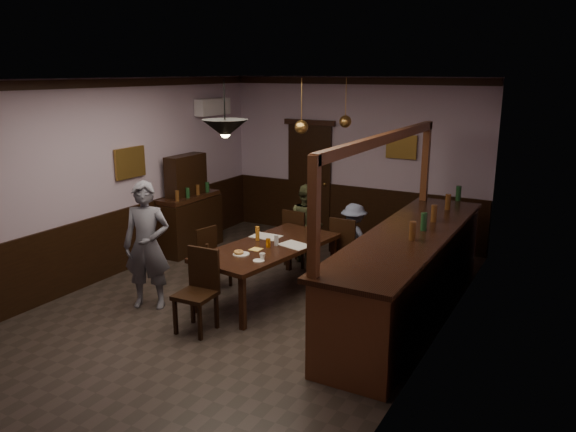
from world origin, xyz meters
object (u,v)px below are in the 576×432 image
Objects in this scene: sideboard at (189,213)px; pendant_iron at (225,129)px; bar_counter at (408,272)px; dining_table at (268,250)px; person_standing at (147,246)px; soda_can at (268,243)px; chair_far_right at (345,245)px; person_seated_left at (307,223)px; pendant_brass_mid at (301,127)px; chair_far_left at (297,235)px; person_seated_right at (354,239)px; coffee_cup at (262,256)px; chair_side at (212,255)px; pendant_brass_far at (345,122)px; chair_near at (199,286)px.

pendant_iron is (2.18, -1.93, 1.74)m from sideboard.
dining_table is at bearing -170.73° from bar_counter.
person_standing reaches higher than soda_can.
sideboard reaches higher than dining_table.
chair_far_right is 0.73× the size of person_seated_left.
chair_far_right is 1.18× the size of pendant_brass_mid.
chair_far_left is at bearing 108.22° from person_seated_left.
chair_far_left is 0.85× the size of person_seated_right.
coffee_cup is 0.12× the size of pendant_iron.
person_seated_left reaches higher than coffee_cup.
person_seated_left is 2.97m from pendant_iron.
soda_can is at bearing -60.51° from dining_table.
pendant_iron is at bearing -41.47° from sideboard.
chair_side is 1.04m from soda_can.
chair_side is 1.08× the size of pendant_brass_far.
pendant_iron is 0.85× the size of pendant_brass_mid.
soda_can is 1.80m from pendant_brass_mid.
coffee_cup is 1.68m from pendant_iron.
pendant_brass_mid is at bearing 107.23° from coffee_cup.
chair_side reaches higher than coffee_cup.
pendant_brass_far reaches higher than chair_far_right.
pendant_iron reaches higher than chair_far_right.
person_seated_right is at bearing 69.42° from chair_near.
person_seated_left is 2.13m from sideboard.
chair_far_left is at bearing 88.04° from chair_near.
person_standing is at bearing 50.31° from chair_far_right.
person_seated_left is at bearing -131.23° from pendant_brass_far.
sideboard is at bearing 19.61° from person_seated_right.
person_standing is at bearing -121.21° from pendant_brass_mid.
chair_far_right is 0.57× the size of sideboard.
person_standing is at bearing -138.35° from dining_table.
dining_table is at bearing -74.77° from chair_side.
pendant_iron reaches higher than bar_counter.
person_seated_left is 1.62× the size of pendant_brass_mid.
coffee_cup is at bearing -33.71° from sideboard.
person_seated_right is (0.89, -0.13, -0.10)m from person_seated_left.
pendant_brass_far is at bearing 20.77° from sideboard.
bar_counter is (1.66, 0.87, -0.20)m from coffee_cup.
pendant_brass_mid is at bearing 91.68° from soda_can.
pendant_iron is 1.75m from pendant_brass_mid.
person_seated_left is (1.00, 2.68, -0.20)m from person_standing.
person_seated_left is 1.77m from pendant_brass_far.
chair_far_left is 1.16× the size of pendant_brass_far.
chair_far_left is at bearing 5.15° from sideboard.
person_seated_left reaches higher than person_seated_right.
person_standing is 21.47× the size of coffee_cup.
soda_can is at bearing -94.50° from pendant_brass_far.
person_seated_left is 0.31× the size of bar_counter.
pendant_brass_far is (1.43, 3.18, 1.44)m from person_standing.
pendant_iron reaches higher than sideboard.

